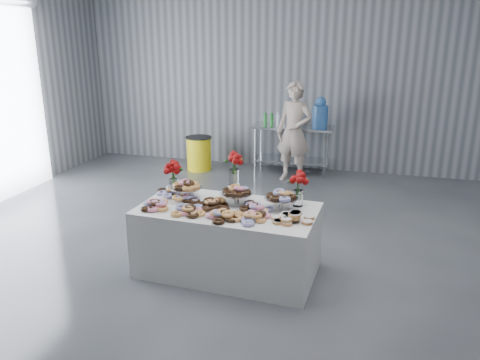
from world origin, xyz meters
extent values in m
plane|color=#3A3D42|center=(0.00, 0.00, 0.00)|extent=(9.00, 9.00, 0.00)
cube|color=gray|center=(0.00, 4.50, 2.00)|extent=(8.00, 0.04, 4.00)
cube|color=white|center=(0.21, 0.06, 0.38)|extent=(1.95, 1.09, 0.75)
cube|color=silver|center=(0.22, 4.10, 0.88)|extent=(1.50, 0.60, 0.04)
cube|color=silver|center=(0.22, 4.10, 0.25)|extent=(1.40, 0.55, 0.03)
cylinder|color=silver|center=(-0.43, 3.85, 0.43)|extent=(0.04, 0.04, 0.86)
cylinder|color=silver|center=(0.87, 3.85, 0.43)|extent=(0.04, 0.04, 0.86)
cylinder|color=silver|center=(-0.43, 4.35, 0.43)|extent=(0.04, 0.04, 0.86)
cylinder|color=silver|center=(0.87, 4.35, 0.43)|extent=(0.04, 0.04, 0.86)
cylinder|color=silver|center=(-0.33, 0.23, 0.81)|extent=(0.06, 0.06, 0.12)
cylinder|color=silver|center=(-0.33, 0.23, 0.88)|extent=(0.36, 0.36, 0.01)
cylinder|color=silver|center=(0.27, 0.20, 0.81)|extent=(0.06, 0.06, 0.12)
cylinder|color=silver|center=(0.27, 0.20, 0.88)|extent=(0.36, 0.36, 0.01)
cylinder|color=silver|center=(0.77, 0.18, 0.81)|extent=(0.06, 0.06, 0.12)
cylinder|color=silver|center=(0.77, 0.18, 0.88)|extent=(0.36, 0.36, 0.01)
cylinder|color=white|center=(-0.53, 0.34, 0.84)|extent=(0.11, 0.11, 0.18)
cylinder|color=#1E5919|center=(-0.53, 0.34, 0.97)|extent=(0.04, 0.04, 0.18)
cylinder|color=white|center=(0.92, 0.32, 0.84)|extent=(0.11, 0.11, 0.18)
cylinder|color=#1E5919|center=(0.92, 0.32, 0.97)|extent=(0.04, 0.04, 0.18)
cylinder|color=silver|center=(0.18, 0.41, 0.82)|extent=(0.14, 0.14, 0.15)
cylinder|color=white|center=(0.18, 0.41, 0.99)|extent=(0.11, 0.11, 0.18)
cylinder|color=#1E5919|center=(0.18, 0.41, 1.12)|extent=(0.04, 0.04, 0.18)
cylinder|color=#3E80D5|center=(0.72, 4.10, 1.10)|extent=(0.28, 0.28, 0.40)
sphere|color=#3E80D5|center=(0.72, 4.10, 1.36)|extent=(0.20, 0.20, 0.20)
imported|color=#CC8C93|center=(0.33, 3.60, 0.88)|extent=(0.74, 0.58, 1.77)
cylinder|color=yellow|center=(-1.54, 3.81, 0.31)|extent=(0.47, 0.47, 0.63)
cylinder|color=black|center=(-1.54, 3.81, 0.64)|extent=(0.50, 0.50, 0.02)
camera|label=1|loc=(1.62, -4.42, 2.53)|focal=35.00mm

